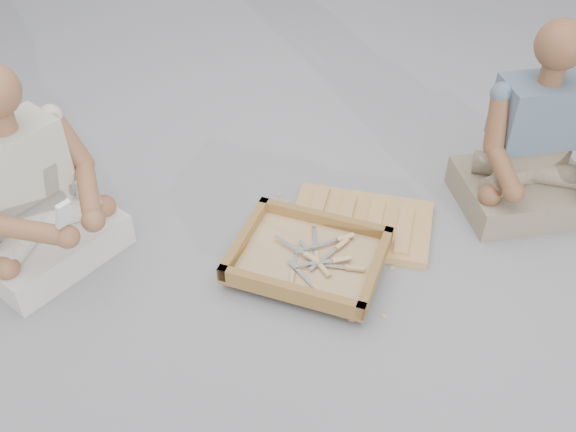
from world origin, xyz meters
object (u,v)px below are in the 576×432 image
at_px(carved_panel, 360,224).
at_px(companion, 533,150).
at_px(tool_tray, 308,257).
at_px(craftsman, 33,199).

height_order(carved_panel, companion, companion).
relative_size(tool_tray, craftsman, 0.69).
distance_m(carved_panel, companion, 0.76).
xyz_separation_m(carved_panel, craftsman, (-1.10, -0.58, 0.26)).
relative_size(craftsman, companion, 0.99).
bearing_deg(companion, carved_panel, 3.51).
bearing_deg(carved_panel, companion, 34.25).
bearing_deg(tool_tray, companion, 44.56).
relative_size(carved_panel, craftsman, 0.70).
bearing_deg(companion, craftsman, -0.59).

